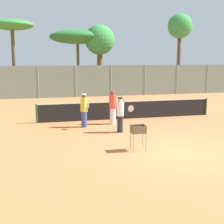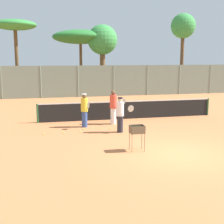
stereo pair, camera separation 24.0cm
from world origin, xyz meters
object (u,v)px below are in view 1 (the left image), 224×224
Objects in this scene: player_white_outfit at (120,114)px; player_yellow_shirt at (84,110)px; parked_car at (142,85)px; ball_cart at (138,131)px; tennis_net at (127,109)px; player_red_cap at (113,107)px.

player_yellow_shirt is (-1.53, 1.53, 0.02)m from player_white_outfit.
player_white_outfit is 18.06m from parked_car.
player_yellow_shirt is 1.73× the size of ball_cart.
tennis_net is 2.51× the size of parked_car.
player_red_cap reaches higher than ball_cart.
ball_cart is at bearing 3.67° from player_yellow_shirt.
ball_cart is (1.42, -4.62, -0.14)m from player_yellow_shirt.
player_yellow_shirt is at bearing -150.24° from tennis_net.
player_white_outfit is 0.98× the size of player_yellow_shirt.
player_yellow_shirt is at bearing -119.31° from parked_car.
tennis_net is 5.71× the size of player_red_cap.
player_red_cap is at bearing -114.93° from parked_car.
parked_car is (7.08, 19.76, -0.11)m from ball_cart.
player_white_outfit reaches higher than tennis_net.
player_red_cap reaches higher than player_white_outfit.
parked_car is at bearing 97.69° from player_red_cap.
tennis_net is 6.01× the size of player_yellow_shirt.
player_white_outfit is 3.10m from ball_cart.
ball_cart is at bearing -109.71° from parked_car.
player_red_cap is (-1.16, -1.22, 0.39)m from tennis_net.
tennis_net is 1.73m from player_red_cap.
player_white_outfit is 1.92m from player_red_cap.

